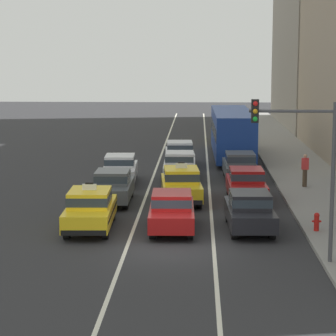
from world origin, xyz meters
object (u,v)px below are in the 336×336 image
sedan_center_third (180,165)px  bus_right_fourth (232,132)px  sedan_left_second (113,185)px  sedan_center_nearest (172,210)px  pedestrian_mid_block (305,170)px  sedan_center_fourth (180,153)px  sedan_right_third (240,165)px  taxi_left_nearest (90,208)px  sedan_right_nearest (250,210)px  sedan_right_second (246,183)px  taxi_center_second (181,184)px  taxi_right_fifth (226,131)px  traffic_light_pole (304,153)px  sedan_left_third (120,168)px  fire_hydrant (317,221)px

sedan_center_third → bus_right_fourth: size_ratio=0.39×
sedan_left_second → sedan_center_nearest: same height
bus_right_fourth → pedestrian_mid_block: bus_right_fourth is taller
sedan_center_fourth → sedan_right_third: 6.06m
taxi_left_nearest → pedestrian_mid_block: taxi_left_nearest is taller
sedan_center_fourth → sedan_right_nearest: size_ratio=1.01×
sedan_right_second → pedestrian_mid_block: (3.25, 3.03, 0.18)m
taxi_center_second → sedan_right_second: bearing=8.0°
sedan_center_nearest → sedan_right_second: 6.99m
sedan_center_nearest → taxi_right_fifth: size_ratio=0.95×
sedan_right_third → sedan_right_nearest: bearing=-91.3°
traffic_light_pole → taxi_left_nearest: bearing=149.2°
sedan_left_second → traffic_light_pole: traffic_light_pole is taller
sedan_right_second → taxi_right_fifth: size_ratio=0.95×
sedan_left_third → sedan_center_fourth: bearing=63.6°
sedan_center_third → sedan_right_second: bearing=-59.3°
sedan_center_nearest → sedan_right_nearest: size_ratio=1.00×
sedan_center_fourth → sedan_right_nearest: (3.26, -16.61, 0.00)m
sedan_left_second → taxi_right_fifth: taxi_right_fifth is taller
fire_hydrant → sedan_right_second: bearing=109.7°
sedan_right_nearest → taxi_right_fifth: 29.71m
sedan_left_third → sedan_right_second: 7.94m
sedan_center_nearest → sedan_center_third: bearing=90.0°
traffic_light_pole → sedan_left_second: bearing=127.1°
sedan_center_nearest → taxi_right_fifth: 30.03m
bus_right_fourth → traffic_light_pole: traffic_light_pole is taller
sedan_center_fourth → sedan_right_third: bearing=-54.4°
sedan_left_second → sedan_center_fourth: (2.88, 11.50, 0.00)m
taxi_left_nearest → pedestrian_mid_block: (9.93, 9.17, 0.15)m
traffic_light_pole → bus_right_fourth: bearing=92.7°
sedan_center_third → taxi_right_fifth: size_ratio=0.95×
sedan_left_third → pedestrian_mid_block: size_ratio=2.54×
taxi_right_fifth → sedan_center_third: bearing=-100.3°
sedan_left_third → pedestrian_mid_block: (9.86, -1.36, 0.18)m
sedan_center_fourth → taxi_right_fifth: (3.40, 13.10, 0.03)m
sedan_left_second → bus_right_fourth: 16.47m
taxi_center_second → fire_hydrant: (5.48, -6.10, -0.33)m
sedan_center_third → sedan_right_nearest: (3.14, -11.68, 0.00)m
taxi_center_second → traffic_light_pole: 11.60m
sedan_right_second → sedan_center_third: bearing=120.7°
sedan_right_nearest → bus_right_fourth: size_ratio=0.39×
taxi_center_second → taxi_right_fifth: size_ratio=1.02×
sedan_left_third → sedan_center_third: same height
sedan_center_nearest → bus_right_fourth: size_ratio=0.39×
traffic_light_pole → sedan_right_second: bearing=96.1°
fire_hydrant → bus_right_fourth: bearing=96.6°
taxi_left_nearest → pedestrian_mid_block: size_ratio=2.68×
taxi_center_second → pedestrian_mid_block: taxi_center_second is taller
pedestrian_mid_block → sedan_right_nearest: bearing=-111.3°
taxi_center_second → sedan_center_fourth: bearing=91.9°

